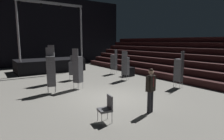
{
  "coord_description": "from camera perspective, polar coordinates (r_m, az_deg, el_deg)",
  "views": [
    {
      "loc": [
        -5.06,
        -7.47,
        2.8
      ],
      "look_at": [
        0.08,
        0.02,
        1.4
      ],
      "focal_mm": 29.93,
      "sensor_mm": 36.0,
      "label": 1
    }
  ],
  "objects": [
    {
      "name": "ground_plane",
      "position": [
        9.46,
        -0.31,
        -8.77
      ],
      "size": [
        22.0,
        30.0,
        0.1
      ],
      "primitive_type": "cube",
      "color": "gray"
    },
    {
      "name": "arena_end_wall",
      "position": [
        23.06,
        -22.17,
        11.1
      ],
      "size": [
        22.0,
        0.3,
        8.0
      ],
      "primitive_type": "cube",
      "color": "black",
      "rests_on": "ground_plane"
    },
    {
      "name": "bleacher_bank_right",
      "position": [
        15.93,
        23.3,
        3.63
      ],
      "size": [
        5.25,
        24.0,
        3.15
      ],
      "rotation": [
        0.0,
        0.0,
        -1.57
      ],
      "color": "black",
      "rests_on": "ground_plane"
    },
    {
      "name": "stage_riser",
      "position": [
        18.71,
        -18.54,
        1.72
      ],
      "size": [
        5.92,
        3.34,
        6.09
      ],
      "color": "black",
      "rests_on": "ground_plane"
    },
    {
      "name": "man_with_tie",
      "position": [
        7.46,
        11.76,
        -5.34
      ],
      "size": [
        0.57,
        0.33,
        1.77
      ],
      "rotation": [
        0.0,
        0.0,
        3.43
      ],
      "color": "black",
      "rests_on": "ground_plane"
    },
    {
      "name": "chair_stack_front_left",
      "position": [
        16.03,
        0.59,
        2.56
      ],
      "size": [
        0.6,
        0.6,
        2.14
      ],
      "rotation": [
        0.0,
        0.0,
        0.49
      ],
      "color": "#B2B5BA",
      "rests_on": "ground_plane"
    },
    {
      "name": "chair_stack_front_right",
      "position": [
        13.81,
        -11.93,
        0.66
      ],
      "size": [
        0.62,
        0.62,
        1.79
      ],
      "rotation": [
        0.0,
        0.0,
        2.49
      ],
      "color": "#B2B5BA",
      "rests_on": "ground_plane"
    },
    {
      "name": "chair_stack_mid_left",
      "position": [
        12.83,
        -18.11,
        1.52
      ],
      "size": [
        0.6,
        0.6,
        2.56
      ],
      "rotation": [
        0.0,
        0.0,
        2.63
      ],
      "color": "#B2B5BA",
      "rests_on": "ground_plane"
    },
    {
      "name": "chair_stack_mid_right",
      "position": [
        11.09,
        -10.41,
        0.3
      ],
      "size": [
        0.59,
        0.59,
        2.39
      ],
      "rotation": [
        0.0,
        0.0,
        5.18
      ],
      "color": "#B2B5BA",
      "rests_on": "ground_plane"
    },
    {
      "name": "chair_stack_mid_centre",
      "position": [
        13.44,
        4.13,
        1.33
      ],
      "size": [
        0.6,
        0.6,
        2.14
      ],
      "rotation": [
        0.0,
        0.0,
        5.2
      ],
      "color": "#B2B5BA",
      "rests_on": "ground_plane"
    },
    {
      "name": "chair_stack_rear_left",
      "position": [
        11.93,
        19.72,
        0.1
      ],
      "size": [
        0.54,
        0.54,
        2.22
      ],
      "rotation": [
        0.0,
        0.0,
        0.25
      ],
      "color": "#B2B5BA",
      "rests_on": "ground_plane"
    },
    {
      "name": "chair_stack_rear_right",
      "position": [
        10.51,
        -18.18,
        -0.23
      ],
      "size": [
        0.53,
        0.53,
        2.48
      ],
      "rotation": [
        0.0,
        0.0,
        2.92
      ],
      "color": "#B2B5BA",
      "rests_on": "ground_plane"
    },
    {
      "name": "equipment_road_case",
      "position": [
        15.19,
        4.97,
        -0.53
      ],
      "size": [
        0.92,
        0.63,
        0.71
      ],
      "primitive_type": "cube",
      "rotation": [
        0.0,
        0.0,
        -0.03
      ],
      "color": "black",
      "rests_on": "ground_plane"
    },
    {
      "name": "loose_chair_near_man",
      "position": [
        6.61,
        -1.66,
        -11.28
      ],
      "size": [
        0.51,
        0.51,
        0.95
      ],
      "rotation": [
        0.0,
        0.0,
        1.41
      ],
      "color": "#B2B5BA",
      "rests_on": "ground_plane"
    }
  ]
}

